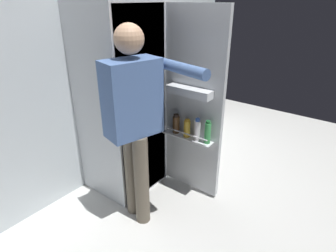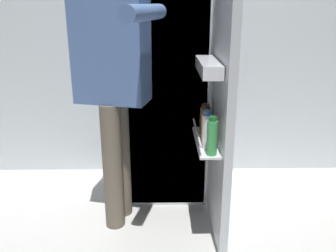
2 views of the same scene
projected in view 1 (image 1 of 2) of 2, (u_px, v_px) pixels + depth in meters
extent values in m
plane|color=silver|center=(167.00, 201.00, 2.65)|extent=(6.03, 6.03, 0.00)
cube|color=silver|center=(92.00, 55.00, 2.61)|extent=(4.40, 0.10, 2.54)
cube|color=silver|center=(121.00, 103.00, 2.58)|extent=(0.61, 0.59, 1.75)
cube|color=white|center=(144.00, 110.00, 2.42)|extent=(0.57, 0.01, 1.71)
cube|color=white|center=(140.00, 106.00, 2.44)|extent=(0.53, 0.09, 0.01)
cube|color=silver|center=(193.00, 106.00, 2.49)|extent=(0.05, 0.59, 1.70)
cube|color=white|center=(187.00, 137.00, 2.55)|extent=(0.12, 0.49, 0.01)
cylinder|color=silver|center=(184.00, 133.00, 2.49)|extent=(0.01, 0.47, 0.01)
cube|color=white|center=(189.00, 92.00, 2.37)|extent=(0.11, 0.42, 0.07)
cylinder|color=gold|center=(187.00, 129.00, 2.52)|extent=(0.06, 0.06, 0.15)
cylinder|color=#BC8419|center=(187.00, 120.00, 2.48)|extent=(0.05, 0.05, 0.02)
cylinder|color=white|center=(197.00, 131.00, 2.44)|extent=(0.05, 0.05, 0.19)
cylinder|color=#335BB2|center=(198.00, 120.00, 2.40)|extent=(0.04, 0.04, 0.03)
cylinder|color=brown|center=(176.00, 125.00, 2.60)|extent=(0.06, 0.06, 0.16)
cylinder|color=black|center=(176.00, 116.00, 2.56)|extent=(0.05, 0.05, 0.02)
cylinder|color=green|center=(208.00, 133.00, 2.40)|extent=(0.05, 0.05, 0.19)
cylinder|color=#195B28|center=(208.00, 122.00, 2.36)|extent=(0.04, 0.04, 0.02)
cylinder|color=gold|center=(140.00, 100.00, 2.42)|extent=(0.10, 0.10, 0.11)
cylinder|color=#665B4C|center=(132.00, 173.00, 2.37)|extent=(0.12, 0.12, 0.81)
cylinder|color=#665B4C|center=(142.00, 181.00, 2.27)|extent=(0.12, 0.12, 0.81)
cube|color=#4C6BA3|center=(132.00, 98.00, 2.03)|extent=(0.45, 0.31, 0.57)
sphere|color=tan|center=(129.00, 39.00, 1.86)|extent=(0.21, 0.21, 0.21)
cylinder|color=#4C6BA3|center=(119.00, 94.00, 2.19)|extent=(0.08, 0.08, 0.54)
cylinder|color=#4C6BA3|center=(179.00, 68.00, 1.94)|extent=(0.21, 0.54, 0.08)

